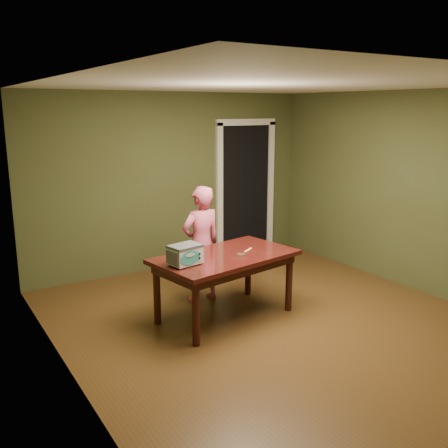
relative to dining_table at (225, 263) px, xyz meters
name	(u,v)px	position (x,y,z in m)	size (l,w,h in m)	color
floor	(273,322)	(0.38, -0.42, -0.65)	(5.00, 5.00, 0.00)	#563718
room_shell	(277,172)	(0.38, -0.42, 1.06)	(4.52, 5.02, 2.61)	#47512B
doorway	(235,188)	(1.68, 2.36, 0.41)	(1.10, 0.66, 2.25)	black
dining_table	(225,263)	(0.00, 0.00, 0.00)	(1.72, 1.14, 0.75)	#370F0C
toy_oven	(185,254)	(-0.55, -0.09, 0.22)	(0.38, 0.29, 0.22)	#4C4F54
baking_pan	(241,255)	(0.13, -0.13, 0.11)	(0.10, 0.10, 0.02)	silver
spatula	(248,250)	(0.32, 0.01, 0.10)	(0.18, 0.03, 0.01)	#F5C26A
child	(201,244)	(0.03, 0.61, 0.08)	(0.53, 0.35, 1.45)	#CF5575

